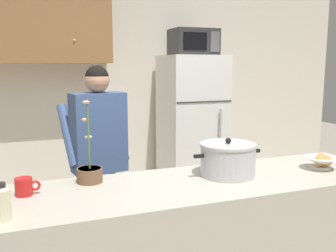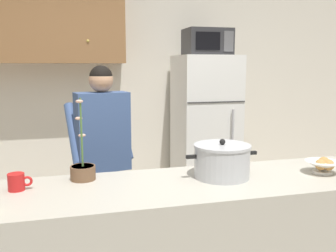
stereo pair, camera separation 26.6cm
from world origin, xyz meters
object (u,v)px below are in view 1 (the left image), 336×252
at_px(microwave, 193,42).
at_px(person_near_pot, 99,144).
at_px(bread_bowl, 321,162).
at_px(coffee_mug, 24,187).
at_px(refrigerator, 192,132).
at_px(bottle_near_edge, 1,202).
at_px(cooking_pot, 228,159).
at_px(potted_orchid, 90,172).

xyz_separation_m(microwave, person_near_pot, (-1.21, -0.91, -0.86)).
bearing_deg(bread_bowl, coffee_mug, 175.25).
xyz_separation_m(refrigerator, bread_bowl, (0.09, -1.89, 0.12)).
relative_size(person_near_pot, bread_bowl, 7.16).
bearing_deg(microwave, coffee_mug, -135.56).
distance_m(refrigerator, bottle_near_edge, 2.76).
bearing_deg(bread_bowl, cooking_pot, 171.64).
bearing_deg(bottle_near_edge, potted_orchid, 42.81).
distance_m(refrigerator, microwave, 1.00).
bearing_deg(person_near_pot, refrigerator, 37.47).
relative_size(microwave, potted_orchid, 0.97).
xyz_separation_m(cooking_pot, coffee_mug, (-1.19, 0.06, -0.06)).
bearing_deg(cooking_pot, bottle_near_edge, -168.85).
distance_m(person_near_pot, cooking_pot, 1.08).
height_order(cooking_pot, bread_bowl, cooking_pot).
relative_size(person_near_pot, potted_orchid, 3.24).
height_order(coffee_mug, bottle_near_edge, bottle_near_edge).
bearing_deg(microwave, bread_bowl, -87.19).
distance_m(bottle_near_edge, potted_orchid, 0.61).
xyz_separation_m(refrigerator, person_near_pot, (-1.21, -0.93, 0.14)).
relative_size(refrigerator, potted_orchid, 3.46).
bearing_deg(microwave, bottle_near_edge, -132.25).
bearing_deg(refrigerator, potted_orchid, -130.45).
bearing_deg(person_near_pot, bottle_near_edge, -119.27).
bearing_deg(bottle_near_edge, refrigerator, 48.05).
height_order(coffee_mug, bread_bowl, bread_bowl).
relative_size(refrigerator, coffee_mug, 13.06).
relative_size(refrigerator, bottle_near_edge, 9.91).
distance_m(cooking_pot, bread_bowl, 0.66).
relative_size(microwave, coffee_mug, 3.66).
bearing_deg(cooking_pot, potted_orchid, 168.85).
bearing_deg(refrigerator, bread_bowl, -87.22).
bearing_deg(coffee_mug, microwave, 44.44).
height_order(person_near_pot, potted_orchid, person_near_pot).
bearing_deg(microwave, cooking_pot, -107.56).
bearing_deg(potted_orchid, bread_bowl, -9.93).
bearing_deg(person_near_pot, bread_bowl, -36.34).
xyz_separation_m(cooking_pot, potted_orchid, (-0.83, 0.16, -0.04)).
xyz_separation_m(refrigerator, cooking_pot, (-0.56, -1.80, 0.17)).
distance_m(person_near_pot, bottle_near_edge, 1.28).
height_order(refrigerator, cooking_pot, refrigerator).
relative_size(coffee_mug, bread_bowl, 0.59).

